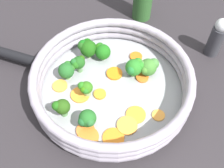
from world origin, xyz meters
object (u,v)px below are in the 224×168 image
object	(u,v)px
broccoli_floret_2	(78,63)
carrot_slice_9	(60,86)
carrot_slice_0	(113,138)
broccoli_floret_0	(102,51)
broccoli_floret_7	(87,119)
carrot_slice_5	(88,137)
carrot_slice_3	(136,115)
broccoli_floret_3	(135,67)
carrot_slice_1	(80,95)
broccoli_floret_5	(148,67)
carrot_slice_10	(100,94)
broccoli_floret_6	(61,107)
skillet	(112,90)
carrot_slice_7	(136,57)
carrot_slice_6	(86,130)
carrot_slice_8	(142,77)
broccoli_floret_8	(87,47)
broccoli_floret_1	(86,88)
carrot_slice_2	(114,73)
carrot_slice_11	(127,125)
carrot_slice_4	(158,115)
broccoli_floret_4	(67,70)
salt_shaker	(217,37)

from	to	relation	value
broccoli_floret_2	carrot_slice_9	bearing A→B (deg)	44.98
broccoli_floret_2	carrot_slice_0	bearing A→B (deg)	111.42
broccoli_floret_0	broccoli_floret_7	size ratio (longest dim) A/B	0.93
broccoli_floret_0	carrot_slice_5	bearing A→B (deg)	80.29
carrot_slice_3	broccoli_floret_3	distance (m)	0.11
carrot_slice_1	broccoli_floret_5	world-z (taller)	broccoli_floret_5
carrot_slice_10	broccoli_floret_0	bearing A→B (deg)	-95.21
broccoli_floret_6	broccoli_floret_7	size ratio (longest dim) A/B	0.99
skillet	broccoli_floret_7	bearing A→B (deg)	59.54
carrot_slice_5	carrot_slice_7	distance (m)	0.25
carrot_slice_6	carrot_slice_8	size ratio (longest dim) A/B	1.29
carrot_slice_7	carrot_slice_9	distance (m)	0.20
carrot_slice_3	carrot_slice_7	size ratio (longest dim) A/B	1.39
carrot_slice_7	carrot_slice_0	bearing A→B (deg)	71.77
carrot_slice_1	carrot_slice_10	xyz separation A→B (m)	(-0.04, 0.00, 0.00)
skillet	broccoli_floret_8	xyz separation A→B (m)	(0.06, -0.11, 0.04)
carrot_slice_3	carrot_slice_8	bearing A→B (deg)	-105.23
skillet	carrot_slice_6	bearing A→B (deg)	60.04
carrot_slice_8	broccoli_floret_8	bearing A→B (deg)	-32.11
broccoli_floret_0	broccoli_floret_1	bearing A→B (deg)	69.94
carrot_slice_1	carrot_slice_2	xyz separation A→B (m)	(-0.08, -0.06, 0.00)
broccoli_floret_3	broccoli_floret_7	world-z (taller)	broccoli_floret_3
carrot_slice_3	broccoli_floret_2	xyz separation A→B (m)	(0.12, -0.13, 0.03)
carrot_slice_6	broccoli_floret_8	size ratio (longest dim) A/B	0.79
carrot_slice_7	broccoli_floret_0	distance (m)	0.09
carrot_slice_0	broccoli_floret_7	world-z (taller)	broccoli_floret_7
broccoli_floret_0	broccoli_floret_8	distance (m)	0.04
skillet	broccoli_floret_1	size ratio (longest dim) A/B	8.05
skillet	carrot_slice_6	xyz separation A→B (m)	(0.06, 0.11, 0.01)
broccoli_floret_8	broccoli_floret_6	bearing A→B (deg)	72.19
carrot_slice_6	broccoli_floret_1	xyz separation A→B (m)	(-0.00, -0.09, 0.02)
carrot_slice_11	broccoli_floret_8	bearing A→B (deg)	-68.55
carrot_slice_4	broccoli_floret_4	bearing A→B (deg)	-30.94
carrot_slice_1	broccoli_floret_1	world-z (taller)	broccoli_floret_1
carrot_slice_7	carrot_slice_9	size ratio (longest dim) A/B	0.89
broccoli_floret_3	broccoli_floret_4	size ratio (longest dim) A/B	1.09
carrot_slice_5	carrot_slice_6	xyz separation A→B (m)	(0.01, -0.02, -0.00)
carrot_slice_11	carrot_slice_9	bearing A→B (deg)	-37.44
carrot_slice_3	broccoli_floret_2	distance (m)	0.18
carrot_slice_6	broccoli_floret_3	size ratio (longest dim) A/B	0.80
carrot_slice_7	broccoli_floret_4	distance (m)	0.18
broccoli_floret_0	carrot_slice_1	bearing A→B (deg)	63.62
broccoli_floret_7	carrot_slice_7	bearing A→B (deg)	-123.33
carrot_slice_0	broccoli_floret_2	world-z (taller)	broccoli_floret_2
carrot_slice_1	broccoli_floret_0	world-z (taller)	broccoli_floret_0
broccoli_floret_5	salt_shaker	size ratio (longest dim) A/B	0.47
broccoli_floret_4	broccoli_floret_5	bearing A→B (deg)	179.27
carrot_slice_10	broccoli_floret_4	distance (m)	0.10
carrot_slice_0	broccoli_floret_7	distance (m)	0.07
broccoli_floret_6	broccoli_floret_3	bearing A→B (deg)	-149.05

